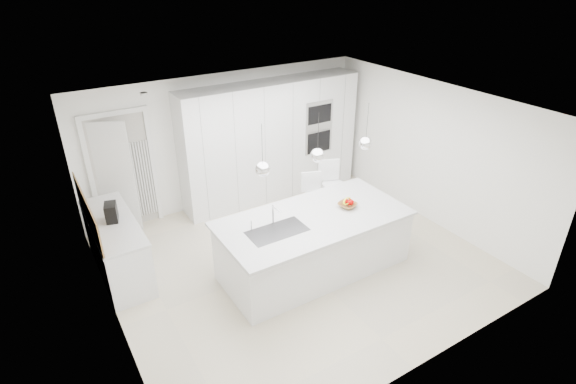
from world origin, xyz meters
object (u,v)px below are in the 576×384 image
espresso_machine (111,212)px  bar_stool_left (315,204)px  island_base (315,245)px  bar_stool_right (333,194)px  fruit_bowl (347,205)px

espresso_machine → bar_stool_left: size_ratio=0.25×
island_base → bar_stool_right: bar_stool_right is taller
bar_stool_right → bar_stool_left: bearing=-150.2°
island_base → espresso_machine: espresso_machine is taller
espresso_machine → bar_stool_right: bar_stool_right is taller
espresso_machine → bar_stool_right: size_ratio=0.23×
fruit_bowl → bar_stool_left: (0.02, 0.87, -0.39)m
espresso_machine → island_base: bearing=-16.0°
fruit_bowl → bar_stool_right: 1.09m
fruit_bowl → bar_stool_right: (0.44, 0.93, -0.34)m
fruit_bowl → island_base: bearing=-177.9°
bar_stool_left → fruit_bowl: bearing=-71.0°
bar_stool_left → bar_stool_right: size_ratio=0.92×
island_base → fruit_bowl: size_ratio=10.09×
island_base → bar_stool_left: size_ratio=2.59×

